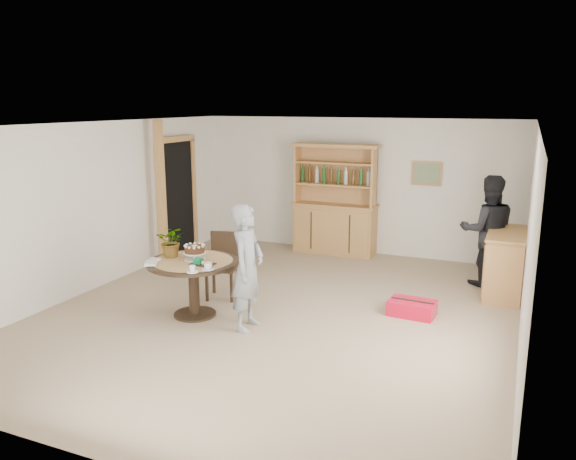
# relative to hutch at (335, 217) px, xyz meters

# --- Properties ---
(ground) EXTENTS (7.00, 7.00, 0.00)m
(ground) POSITION_rel_hutch_xyz_m (0.30, -3.24, -0.69)
(ground) COLOR tan
(ground) RESTS_ON ground
(room_shell) EXTENTS (6.04, 7.04, 2.52)m
(room_shell) POSITION_rel_hutch_xyz_m (0.30, -3.23, 1.05)
(room_shell) COLOR white
(room_shell) RESTS_ON ground
(doorway) EXTENTS (0.13, 1.10, 2.18)m
(doorway) POSITION_rel_hutch_xyz_m (-2.63, -1.24, 0.42)
(doorway) COLOR black
(doorway) RESTS_ON ground
(pine_post) EXTENTS (0.12, 0.12, 2.50)m
(pine_post) POSITION_rel_hutch_xyz_m (-2.40, -2.04, 0.56)
(pine_post) COLOR tan
(pine_post) RESTS_ON ground
(hutch) EXTENTS (1.62, 0.54, 2.04)m
(hutch) POSITION_rel_hutch_xyz_m (0.00, 0.00, 0.00)
(hutch) COLOR tan
(hutch) RESTS_ON ground
(sideboard) EXTENTS (0.54, 1.26, 0.94)m
(sideboard) POSITION_rel_hutch_xyz_m (3.04, -1.24, -0.22)
(sideboard) COLOR tan
(sideboard) RESTS_ON ground
(dining_table) EXTENTS (1.20, 1.20, 0.76)m
(dining_table) POSITION_rel_hutch_xyz_m (-0.70, -3.77, -0.08)
(dining_table) COLOR black
(dining_table) RESTS_ON ground
(dining_chair) EXTENTS (0.51, 0.51, 0.95)m
(dining_chair) POSITION_rel_hutch_xyz_m (-0.72, -2.94, -0.15)
(dining_chair) COLOR black
(dining_chair) RESTS_ON ground
(birthday_cake) EXTENTS (0.30, 0.30, 0.20)m
(birthday_cake) POSITION_rel_hutch_xyz_m (-0.70, -3.72, 0.19)
(birthday_cake) COLOR white
(birthday_cake) RESTS_ON dining_table
(flower_vase) EXTENTS (0.47, 0.44, 0.42)m
(flower_vase) POSITION_rel_hutch_xyz_m (-1.05, -3.72, 0.28)
(flower_vase) COLOR #3F7233
(flower_vase) RESTS_ON dining_table
(gift_tray) EXTENTS (0.30, 0.20, 0.08)m
(gift_tray) POSITION_rel_hutch_xyz_m (-0.48, -3.89, 0.10)
(gift_tray) COLOR black
(gift_tray) RESTS_ON dining_table
(coffee_cup_a) EXTENTS (0.15, 0.15, 0.09)m
(coffee_cup_a) POSITION_rel_hutch_xyz_m (-0.30, -4.05, 0.11)
(coffee_cup_a) COLOR white
(coffee_cup_a) RESTS_ON dining_table
(coffee_cup_b) EXTENTS (0.15, 0.15, 0.08)m
(coffee_cup_b) POSITION_rel_hutch_xyz_m (-0.42, -4.22, 0.11)
(coffee_cup_b) COLOR white
(coffee_cup_b) RESTS_ON dining_table
(napkins) EXTENTS (0.24, 0.33, 0.03)m
(napkins) POSITION_rel_hutch_xyz_m (-1.11, -4.08, 0.09)
(napkins) COLOR white
(napkins) RESTS_ON dining_table
(teen_boy) EXTENTS (0.41, 0.60, 1.58)m
(teen_boy) POSITION_rel_hutch_xyz_m (0.15, -3.87, 0.10)
(teen_boy) COLOR gray
(teen_boy) RESTS_ON ground
(adult_person) EXTENTS (0.98, 0.85, 1.71)m
(adult_person) POSITION_rel_hutch_xyz_m (2.74, -0.88, 0.17)
(adult_person) COLOR black
(adult_person) RESTS_ON ground
(red_suitcase) EXTENTS (0.62, 0.44, 0.21)m
(red_suitcase) POSITION_rel_hutch_xyz_m (1.97, -2.63, -0.59)
(red_suitcase) COLOR red
(red_suitcase) RESTS_ON ground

